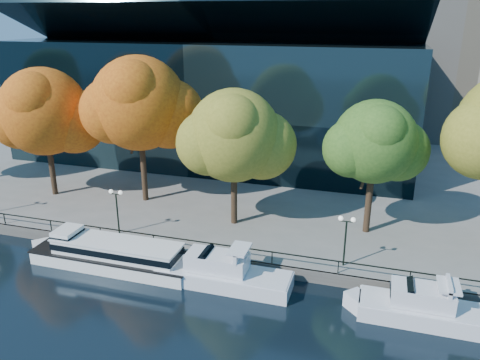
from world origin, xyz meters
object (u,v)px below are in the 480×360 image
(tour_boat, at_px, (108,253))
(lamp_1, at_px, (116,201))
(cruiser_near, at_px, (218,272))
(cruiser_far, at_px, (421,307))
(tree_3, at_px, (235,138))
(tree_2, at_px, (140,106))
(tree_1, at_px, (45,114))
(tree_4, at_px, (376,144))
(lamp_2, at_px, (346,230))

(tour_boat, relative_size, lamp_1, 3.63)
(cruiser_near, bearing_deg, cruiser_far, -1.42)
(tree_3, bearing_deg, tree_2, 165.26)
(tour_boat, bearing_deg, tree_1, 141.02)
(tree_4, distance_m, lamp_2, 8.40)
(cruiser_near, height_order, tree_4, tree_4)
(cruiser_near, xyz_separation_m, tree_3, (-1.31, 8.64, 8.03))
(cruiser_far, xyz_separation_m, tree_3, (-15.45, 8.99, 8.03))
(lamp_1, height_order, lamp_2, same)
(cruiser_far, height_order, lamp_2, lamp_2)
(tree_2, xyz_separation_m, tree_4, (22.05, -1.10, -1.79))
(tree_1, xyz_separation_m, lamp_1, (11.32, -6.41, -5.67))
(cruiser_far, height_order, tree_2, tree_2)
(tour_boat, distance_m, tree_2, 15.10)
(tour_boat, xyz_separation_m, tree_1, (-12.52, 10.13, 8.47))
(tree_1, bearing_deg, tour_boat, -38.98)
(cruiser_near, distance_m, lamp_2, 10.00)
(cruiser_far, bearing_deg, tree_1, 163.74)
(cruiser_near, height_order, lamp_2, lamp_2)
(cruiser_far, xyz_separation_m, tree_1, (-35.89, 10.47, 8.64))
(tree_3, bearing_deg, tree_4, 8.03)
(tour_boat, xyz_separation_m, lamp_2, (18.03, 3.72, 2.80))
(tree_1, xyz_separation_m, tree_2, (10.03, 1.26, 1.12))
(tree_3, bearing_deg, tour_boat, -132.46)
(tree_3, xyz_separation_m, lamp_1, (-9.12, -4.93, -5.06))
(tree_2, relative_size, lamp_2, 3.61)
(lamp_1, bearing_deg, cruiser_far, -9.37)
(tree_1, xyz_separation_m, tree_3, (20.44, -1.48, -0.61))
(tree_1, height_order, tree_4, tree_1)
(tour_boat, distance_m, cruiser_far, 23.38)
(cruiser_near, relative_size, lamp_1, 2.77)
(tree_2, height_order, lamp_1, tree_2)
(tree_3, relative_size, lamp_2, 3.04)
(tree_3, xyz_separation_m, tree_4, (11.64, 1.64, -0.05))
(lamp_1, bearing_deg, lamp_2, 0.00)
(tree_4, height_order, lamp_1, tree_4)
(tree_3, bearing_deg, cruiser_far, -30.19)
(tree_4, bearing_deg, tree_2, 177.15)
(tree_1, bearing_deg, tree_3, -4.14)
(lamp_1, bearing_deg, tree_1, 150.46)
(tree_3, bearing_deg, lamp_1, -151.59)
(tour_boat, xyz_separation_m, tree_4, (19.56, 10.30, 7.80))
(cruiser_near, distance_m, lamp_1, 11.47)
(tree_1, height_order, lamp_2, tree_1)
(lamp_1, xyz_separation_m, lamp_2, (19.24, 0.00, 0.00))
(tree_1, relative_size, tree_2, 0.91)
(tour_boat, height_order, tree_3, tree_3)
(lamp_1, bearing_deg, tree_2, 99.54)
(tour_boat, relative_size, tree_3, 1.19)
(cruiser_near, bearing_deg, tree_4, 44.87)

